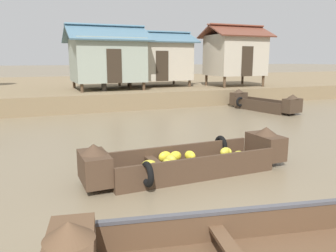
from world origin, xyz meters
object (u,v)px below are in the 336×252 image
(banana_boat, at_px, (189,160))
(vendor_person, at_px, (104,74))
(stilt_house_mid_right, at_px, (154,59))
(viewer_boat, at_px, (322,246))
(stilt_house_right, at_px, (235,54))
(stilt_house_mid_left, at_px, (107,59))
(fishing_skiff_distant, at_px, (263,104))

(banana_boat, relative_size, vendor_person, 2.96)
(stilt_house_mid_right, bearing_deg, banana_boat, -107.18)
(stilt_house_mid_right, xyz_separation_m, vendor_person, (-3.73, -2.20, -0.78))
(viewer_boat, height_order, vendor_person, vendor_person)
(stilt_house_mid_right, bearing_deg, stilt_house_right, -20.19)
(stilt_house_mid_left, height_order, stilt_house_mid_right, stilt_house_mid_left)
(banana_boat, relative_size, stilt_house_mid_right, 0.98)
(stilt_house_mid_right, bearing_deg, vendor_person, -149.40)
(banana_boat, height_order, fishing_skiff_distant, fishing_skiff_distant)
(stilt_house_right, relative_size, vendor_person, 2.40)
(viewer_boat, distance_m, vendor_person, 15.62)
(stilt_house_mid_left, bearing_deg, stilt_house_right, -5.82)
(stilt_house_mid_right, distance_m, vendor_person, 4.40)
(viewer_boat, height_order, stilt_house_mid_right, stilt_house_mid_right)
(banana_boat, bearing_deg, fishing_skiff_distant, 42.97)
(fishing_skiff_distant, height_order, stilt_house_right, stilt_house_right)
(stilt_house_right, height_order, vendor_person, stilt_house_right)
(fishing_skiff_distant, distance_m, stilt_house_mid_right, 7.81)
(fishing_skiff_distant, bearing_deg, vendor_person, 148.82)
(stilt_house_mid_left, relative_size, stilt_house_mid_right, 0.90)
(viewer_boat, relative_size, vendor_person, 4.06)
(viewer_boat, bearing_deg, stilt_house_right, 59.83)
(banana_boat, bearing_deg, stilt_house_mid_right, 72.82)
(stilt_house_mid_left, height_order, stilt_house_right, stilt_house_right)
(fishing_skiff_distant, height_order, vendor_person, vendor_person)
(banana_boat, height_order, stilt_house_right, stilt_house_right)
(banana_boat, xyz_separation_m, vendor_person, (0.57, 11.70, 1.48))
(stilt_house_right, bearing_deg, vendor_person, -177.42)
(stilt_house_mid_right, relative_size, stilt_house_right, 1.26)
(banana_boat, xyz_separation_m, fishing_skiff_distant, (7.84, 7.30, 0.04))
(banana_boat, bearing_deg, viewer_boat, -90.46)
(viewer_boat, xyz_separation_m, stilt_house_mid_right, (4.33, 17.74, 2.31))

